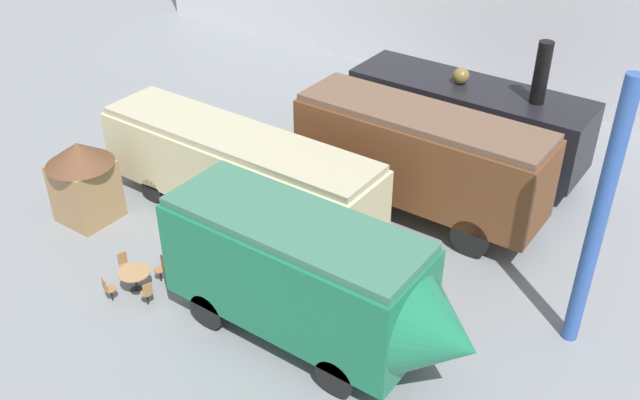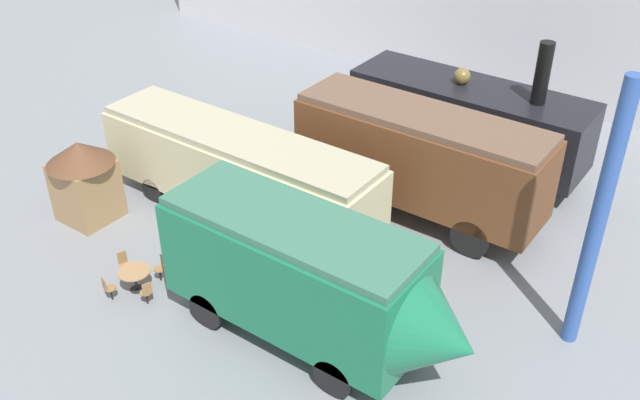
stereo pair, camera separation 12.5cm
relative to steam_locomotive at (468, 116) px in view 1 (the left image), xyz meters
The scene contains 14 objects.
ground_plane 9.04m from the steam_locomotive, 96.95° to the right, with size 80.00×80.00×0.00m, color gray.
backdrop_wall 7.58m from the steam_locomotive, 98.58° to the left, with size 44.00×0.15×9.00m.
steam_locomotive is the anchor object (origin of this frame).
passenger_coach_wooden 4.44m from the steam_locomotive, 86.91° to the right, with size 8.85×2.63×3.97m.
passenger_coach_vintage 9.44m from the steam_locomotive, 120.61° to the right, with size 10.76×2.58×3.24m.
streamlined_locomotive 11.89m from the steam_locomotive, 84.52° to the right, with size 9.03×2.78×3.90m.
cafe_table_near 14.08m from the steam_locomotive, 109.50° to the right, with size 1.00×1.00×0.72m.
cafe_chair_0 14.13m from the steam_locomotive, 113.06° to the right, with size 0.39×0.37×0.87m.
cafe_chair_1 14.96m from the steam_locomotive, 109.48° to the right, with size 0.37×0.39×0.87m.
cafe_chair_2 14.11m from the steam_locomotive, 105.94° to the right, with size 0.39×0.37×0.87m.
cafe_chair_3 13.23m from the steam_locomotive, 109.53° to the right, with size 0.37×0.39×0.87m.
visitor_person 10.17m from the steam_locomotive, 94.42° to the right, with size 0.34×0.34×1.75m.
ticket_kiosk 14.55m from the steam_locomotive, 128.56° to the right, with size 2.34×2.34×3.00m.
support_pillar 10.40m from the steam_locomotive, 47.24° to the right, with size 0.44×0.44×8.00m.
Camera 1 is at (10.86, -15.12, 14.26)m, focal length 40.00 mm.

